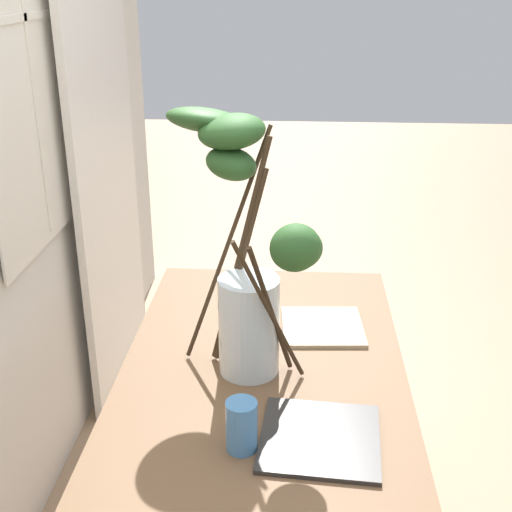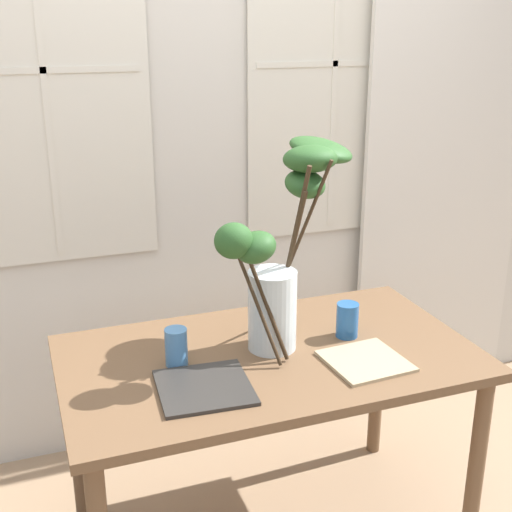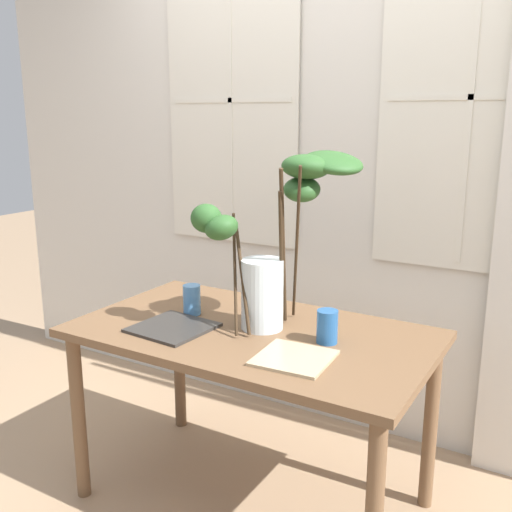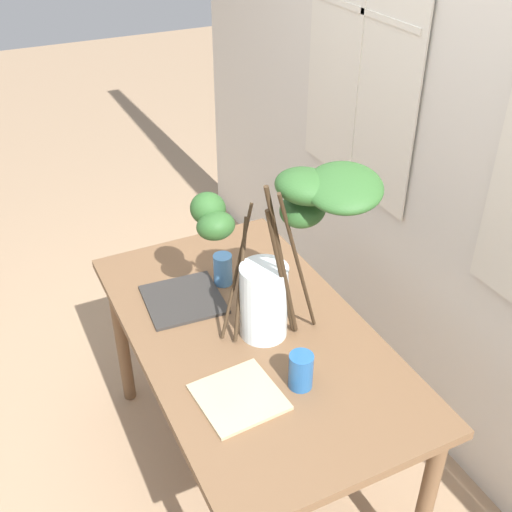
# 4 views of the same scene
# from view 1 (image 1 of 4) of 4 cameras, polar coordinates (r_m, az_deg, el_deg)

# --- Properties ---
(curtain_sheer_side) EXTENTS (0.85, 0.03, 2.35)m
(curtain_sheer_side) POSITION_cam_1_polar(r_m,az_deg,el_deg) (2.90, -12.89, 10.73)
(curtain_sheer_side) COLOR silver
(curtain_sheer_side) RESTS_ON ground
(dining_table) EXTENTS (1.38, 0.79, 0.75)m
(dining_table) POSITION_cam_1_polar(r_m,az_deg,el_deg) (1.91, 0.52, -12.33)
(dining_table) COLOR brown
(dining_table) RESTS_ON ground
(vase_with_branches) EXTENTS (0.63, 0.50, 0.71)m
(vase_with_branches) POSITION_cam_1_polar(r_m,az_deg,el_deg) (1.76, -1.02, 1.06)
(vase_with_branches) COLOR silver
(vase_with_branches) RESTS_ON dining_table
(drinking_glass_blue_left) EXTENTS (0.07, 0.07, 0.13)m
(drinking_glass_blue_left) POSITION_cam_1_polar(r_m,az_deg,el_deg) (1.57, -1.23, -14.21)
(drinking_glass_blue_left) COLOR #4C84BC
(drinking_glass_blue_left) RESTS_ON dining_table
(drinking_glass_blue_right) EXTENTS (0.08, 0.08, 0.12)m
(drinking_glass_blue_right) POSITION_cam_1_polar(r_m,az_deg,el_deg) (2.09, 0.26, -4.04)
(drinking_glass_blue_right) COLOR #235693
(drinking_glass_blue_right) RESTS_ON dining_table
(plate_square_left) EXTENTS (0.30, 0.30, 0.01)m
(plate_square_left) POSITION_cam_1_polar(r_m,az_deg,el_deg) (1.63, 5.44, -15.13)
(plate_square_left) COLOR #2D2B28
(plate_square_left) RESTS_ON dining_table
(plate_square_right) EXTENTS (0.26, 0.26, 0.01)m
(plate_square_right) POSITION_cam_1_polar(r_m,az_deg,el_deg) (2.09, 5.66, -5.97)
(plate_square_right) COLOR tan
(plate_square_right) RESTS_ON dining_table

